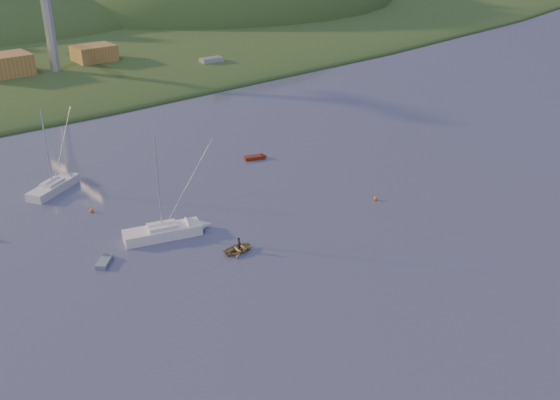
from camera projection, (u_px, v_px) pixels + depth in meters
hill_right at (214, 9)px, 244.51m from camera, size 150.00×130.00×60.00m
wharf at (67, 74)px, 140.82m from camera, size 42.00×16.00×2.40m
shed_west at (3, 66)px, 132.44m from camera, size 11.00×8.00×4.80m
shed_east at (94, 54)px, 145.52m from camera, size 9.00×7.00×4.00m
dock_crane at (49, 4)px, 129.84m from camera, size 3.20×28.00×20.30m
sailboat_near at (53, 186)px, 84.58m from camera, size 8.37×6.36×11.47m
sailboat_far at (163, 231)px, 72.64m from camera, size 9.35×5.19×12.43m
canoe at (239, 249)px, 69.72m from camera, size 3.71×2.73×0.74m
paddler at (239, 246)px, 69.56m from camera, size 0.39×0.58×1.53m
red_tender at (259, 157)px, 96.06m from camera, size 3.85×2.43×1.24m
grey_dinghy at (106, 259)px, 67.88m from camera, size 3.03×3.11×1.18m
work_vessel at (212, 66)px, 148.57m from camera, size 12.80×5.82×3.18m
buoy_1 at (376, 199)px, 82.17m from camera, size 0.50×0.50×0.50m
buoy_3 at (92, 210)px, 78.89m from camera, size 0.50×0.50×0.50m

